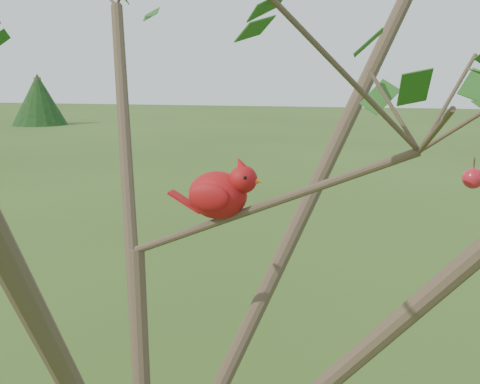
% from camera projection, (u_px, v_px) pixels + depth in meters
% --- Properties ---
extents(crabapple_tree, '(2.35, 2.05, 2.95)m').
position_uv_depth(crabapple_tree, '(144.00, 188.00, 1.19)').
color(crabapple_tree, '#3E2F21').
rests_on(crabapple_tree, ground).
extents(cardinal, '(0.21, 0.11, 0.15)m').
position_uv_depth(cardinal, '(221.00, 193.00, 1.27)').
color(cardinal, '#A1110D').
rests_on(cardinal, ground).
extents(distant_trees, '(41.10, 14.76, 3.09)m').
position_uv_depth(distant_trees, '(326.00, 96.00, 24.43)').
color(distant_trees, '#3E2F21').
rests_on(distant_trees, ground).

